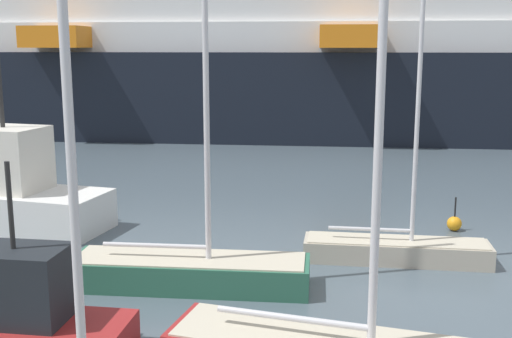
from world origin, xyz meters
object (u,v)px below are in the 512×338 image
fishing_boat_0 (12,314)px  cruise_ship (219,49)px  sailboat_2 (190,265)px  sailboat_7 (397,245)px  channel_buoy_0 (454,223)px  fishing_boat_1 (1,193)px

fishing_boat_0 → cruise_ship: (-4.56, 37.26, 5.54)m
sailboat_2 → cruise_ship: cruise_ship is taller
sailboat_2 → sailboat_7: 6.53m
cruise_ship → sailboat_2: bearing=-81.7°
sailboat_7 → channel_buoy_0: size_ratio=8.58×
sailboat_7 → cruise_ship: (-13.00, 29.72, 5.85)m
fishing_boat_0 → channel_buoy_0: size_ratio=4.37×
sailboat_7 → cruise_ship: size_ratio=0.09×
fishing_boat_1 → cruise_ship: size_ratio=0.07×
channel_buoy_0 → sailboat_7: bearing=-119.8°
fishing_boat_0 → channel_buoy_0: fishing_boat_0 is taller
sailboat_2 → fishing_boat_1: 9.66m
sailboat_2 → cruise_ship: size_ratio=0.12×
fishing_boat_0 → fishing_boat_1: bearing=120.9°
sailboat_2 → channel_buoy_0: sailboat_2 is taller
cruise_ship → fishing_boat_1: bearing=-96.7°
fishing_boat_1 → channel_buoy_0: bearing=14.9°
fishing_boat_0 → cruise_ship: cruise_ship is taller
sailboat_2 → sailboat_7: bearing=24.7°
sailboat_2 → channel_buoy_0: bearing=36.9°
sailboat_2 → fishing_boat_1: (-8.53, 4.48, 0.63)m
sailboat_2 → fishing_boat_1: size_ratio=1.56×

